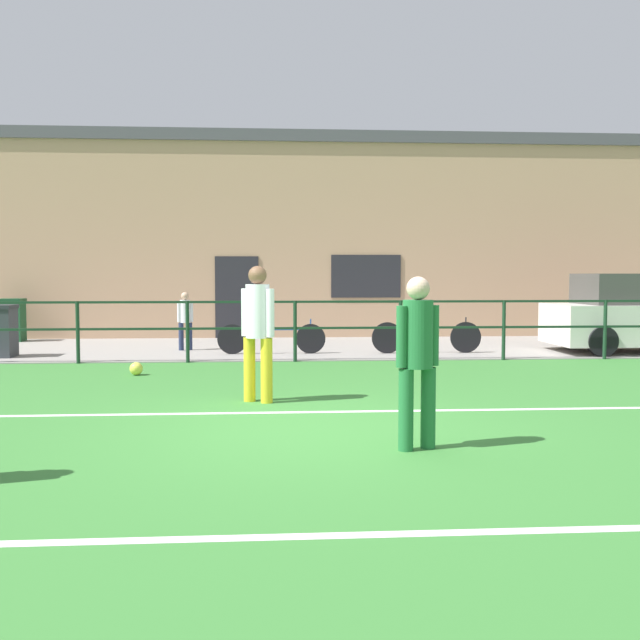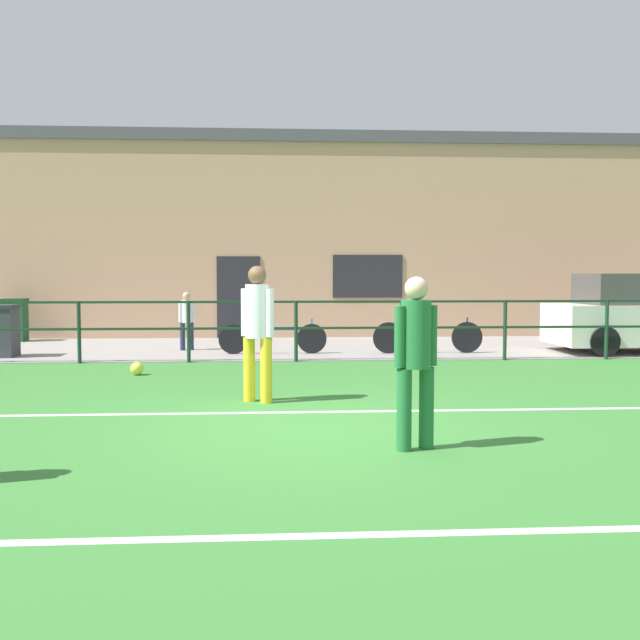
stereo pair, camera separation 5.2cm
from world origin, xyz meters
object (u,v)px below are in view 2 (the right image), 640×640
Objects in this scene: bicycle_parked_0 at (428,337)px; bicycle_parked_2 at (272,338)px; player_striker at (257,325)px; soccer_ball_match at (137,369)px; player_winger at (416,352)px; trash_bin_0 at (14,320)px; spectator_child at (187,317)px.

bicycle_parked_0 is 3.19m from bicycle_parked_2.
player_striker is 0.79× the size of bicycle_parked_2.
player_winger is at bearing -55.86° from soccer_ball_match.
player_winger is 1.56× the size of trash_bin_0.
player_striker is 6.53m from spectator_child.
bicycle_parked_0 is at bearing -90.52° from player_striker.
bicycle_parked_2 is at bearing 139.82° from spectator_child.
player_winger is 7.62× the size of soccer_ball_match.
bicycle_parked_2 is at bearing -99.96° from player_winger.
player_winger reaches higher than bicycle_parked_2.
spectator_child reaches higher than bicycle_parked_2.
player_winger is 13.61m from trash_bin_0.
player_winger reaches higher than soccer_ball_match.
trash_bin_0 is at bearing 153.09° from bicycle_parked_2.
player_winger is at bearing -80.52° from bicycle_parked_2.
soccer_ball_match is at bearing -56.05° from trash_bin_0.
player_striker is at bearing -122.02° from bicycle_parked_0.
player_winger reaches higher than bicycle_parked_0.
soccer_ball_match is at bearing -127.63° from bicycle_parked_2.
spectator_child is at bearing 84.33° from soccer_ball_match.
trash_bin_0 is (-9.45, 3.27, 0.19)m from bicycle_parked_0.
player_striker reaches higher than spectator_child.
bicycle_parked_0 is 2.19× the size of trash_bin_0.
soccer_ball_match is (-2.02, 2.62, -0.89)m from player_striker.
soccer_ball_match is 6.06m from bicycle_parked_0.
soccer_ball_match is at bearing -152.82° from bicycle_parked_0.
trash_bin_0 is (-7.61, 11.27, -0.38)m from player_winger.
player_striker is 1.08× the size of player_winger.
bicycle_parked_2 is (2.20, 2.85, 0.23)m from soccer_ball_match.
player_striker is 5.51m from bicycle_parked_2.
bicycle_parked_2 is at bearing 52.37° from soccer_ball_match.
spectator_child reaches higher than bicycle_parked_0.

